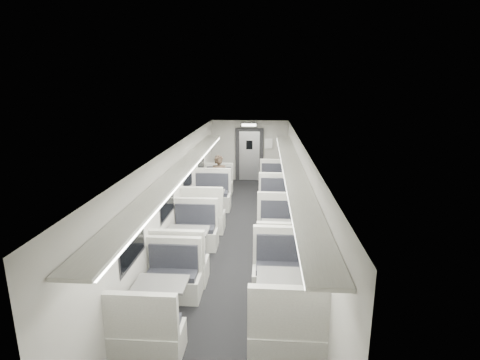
# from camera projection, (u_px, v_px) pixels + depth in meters

# --- Properties ---
(room) EXTENTS (3.24, 12.24, 2.64)m
(room) POSITION_uv_depth(u_px,v_px,m) (239.00, 194.00, 9.06)
(room) COLOR black
(room) RESTS_ON ground
(booth_left_a) EXTENTS (0.97, 1.97, 1.05)m
(booth_left_a) POSITION_uv_depth(u_px,v_px,m) (216.00, 189.00, 12.56)
(booth_left_a) COLOR silver
(booth_left_a) RESTS_ON room
(booth_left_b) EXTENTS (1.16, 2.35, 1.26)m
(booth_left_b) POSITION_uv_depth(u_px,v_px,m) (207.00, 205.00, 10.68)
(booth_left_b) COLOR silver
(booth_left_b) RESTS_ON room
(booth_left_c) EXTENTS (1.07, 2.17, 1.16)m
(booth_left_c) POSITION_uv_depth(u_px,v_px,m) (188.00, 246.00, 8.07)
(booth_left_c) COLOR silver
(booth_left_c) RESTS_ON room
(booth_left_d) EXTENTS (1.01, 2.05, 1.10)m
(booth_left_d) POSITION_uv_depth(u_px,v_px,m) (162.00, 302.00, 6.04)
(booth_left_d) COLOR silver
(booth_left_d) RESTS_ON room
(booth_right_a) EXTENTS (1.10, 2.23, 1.19)m
(booth_right_a) POSITION_uv_depth(u_px,v_px,m) (276.00, 189.00, 12.40)
(booth_right_a) COLOR silver
(booth_right_a) RESTS_ON room
(booth_right_b) EXTENTS (1.09, 2.22, 1.19)m
(booth_right_b) POSITION_uv_depth(u_px,v_px,m) (278.00, 209.00, 10.39)
(booth_right_b) COLOR silver
(booth_right_b) RESTS_ON room
(booth_right_c) EXTENTS (1.03, 2.09, 1.12)m
(booth_right_c) POSITION_uv_depth(u_px,v_px,m) (280.00, 238.00, 8.52)
(booth_right_c) COLOR silver
(booth_right_c) RESTS_ON room
(booth_right_d) EXTENTS (1.14, 2.30, 1.23)m
(booth_right_d) POSITION_uv_depth(u_px,v_px,m) (286.00, 298.00, 6.07)
(booth_right_d) COLOR silver
(booth_right_d) RESTS_ON room
(passenger) EXTENTS (0.64, 0.47, 1.61)m
(passenger) POSITION_uv_depth(u_px,v_px,m) (219.00, 180.00, 11.90)
(passenger) COLOR black
(passenger) RESTS_ON room
(window_a) EXTENTS (0.02, 1.18, 0.84)m
(window_a) POSITION_uv_depth(u_px,v_px,m) (201.00, 159.00, 12.40)
(window_a) COLOR black
(window_a) RESTS_ON room
(window_b) EXTENTS (0.02, 1.18, 0.84)m
(window_b) POSITION_uv_depth(u_px,v_px,m) (188.00, 175.00, 10.28)
(window_b) COLOR black
(window_b) RESTS_ON room
(window_c) EXTENTS (0.02, 1.18, 0.84)m
(window_c) POSITION_uv_depth(u_px,v_px,m) (167.00, 199.00, 8.15)
(window_c) COLOR black
(window_c) RESTS_ON room
(window_d) EXTENTS (0.02, 1.18, 0.84)m
(window_d) POSITION_uv_depth(u_px,v_px,m) (132.00, 239.00, 6.03)
(window_d) COLOR black
(window_d) RESTS_ON room
(luggage_rack_left) EXTENTS (0.46, 10.40, 0.09)m
(luggage_rack_left) POSITION_uv_depth(u_px,v_px,m) (184.00, 167.00, 8.67)
(luggage_rack_left) COLOR silver
(luggage_rack_left) RESTS_ON room
(luggage_rack_right) EXTENTS (0.46, 10.40, 0.09)m
(luggage_rack_right) POSITION_uv_depth(u_px,v_px,m) (292.00, 168.00, 8.51)
(luggage_rack_right) COLOR silver
(luggage_rack_right) RESTS_ON room
(vestibule_door) EXTENTS (1.10, 0.13, 2.10)m
(vestibule_door) POSITION_uv_depth(u_px,v_px,m) (249.00, 155.00, 14.83)
(vestibule_door) COLOR black
(vestibule_door) RESTS_ON room
(exit_sign) EXTENTS (0.62, 0.12, 0.16)m
(exit_sign) POSITION_uv_depth(u_px,v_px,m) (249.00, 125.00, 14.04)
(exit_sign) COLOR black
(exit_sign) RESTS_ON room
(wall_notice) EXTENTS (0.32, 0.02, 0.40)m
(wall_notice) POSITION_uv_depth(u_px,v_px,m) (269.00, 144.00, 14.65)
(wall_notice) COLOR white
(wall_notice) RESTS_ON room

